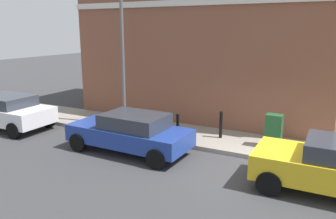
% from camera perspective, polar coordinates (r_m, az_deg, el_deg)
% --- Properties ---
extents(ground, '(80.00, 80.00, 0.00)m').
position_cam_1_polar(ground, '(10.59, 14.27, -9.92)').
color(ground, '#38383A').
extents(sidewalk, '(2.40, 30.00, 0.15)m').
position_cam_1_polar(sidewalk, '(14.66, -7.06, -2.69)').
color(sidewalk, gray).
rests_on(sidewalk, ground).
extents(corner_building, '(6.32, 11.42, 8.50)m').
position_cam_1_polar(corner_building, '(16.87, 7.85, 13.76)').
color(corner_building, brown).
rests_on(corner_building, ground).
extents(car_yellow, '(1.95, 3.94, 1.42)m').
position_cam_1_polar(car_yellow, '(9.64, 26.45, -8.61)').
color(car_yellow, gold).
rests_on(car_yellow, ground).
extents(car_blue, '(1.92, 4.28, 1.37)m').
position_cam_1_polar(car_blue, '(11.55, -6.35, -3.78)').
color(car_blue, navy).
rests_on(car_blue, ground).
extents(car_white, '(2.01, 4.45, 1.41)m').
position_cam_1_polar(car_white, '(15.94, -25.96, -0.17)').
color(car_white, silver).
rests_on(car_white, ground).
extents(utility_cabinet, '(0.46, 0.61, 1.15)m').
position_cam_1_polar(utility_cabinet, '(12.16, 17.39, -3.64)').
color(utility_cabinet, '#1E4C28').
rests_on(utility_cabinet, sidewalk).
extents(bollard_near_cabinet, '(0.14, 0.14, 1.04)m').
position_cam_1_polar(bollard_near_cabinet, '(12.70, 8.93, -2.34)').
color(bollard_near_cabinet, black).
rests_on(bollard_near_cabinet, sidewalk).
extents(bollard_far_kerb, '(0.14, 0.14, 1.04)m').
position_cam_1_polar(bollard_far_kerb, '(12.26, 1.66, -2.76)').
color(bollard_far_kerb, black).
rests_on(bollard_far_kerb, sidewalk).
extents(lamppost, '(0.20, 0.44, 5.72)m').
position_cam_1_polar(lamppost, '(14.10, -7.69, 9.99)').
color(lamppost, '#59595B').
rests_on(lamppost, sidewalk).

